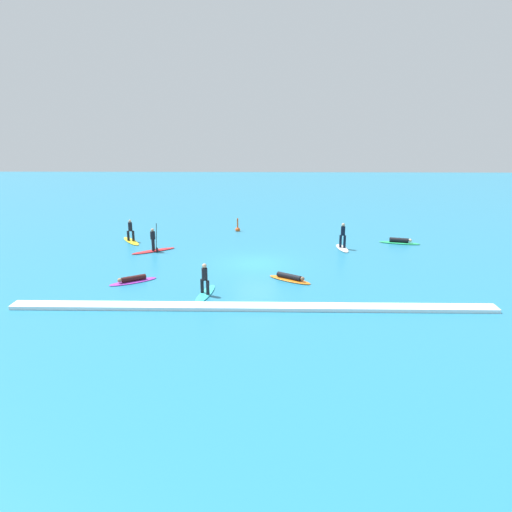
{
  "coord_description": "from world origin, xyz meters",
  "views": [
    {
      "loc": [
        0.63,
        -31.24,
        8.96
      ],
      "look_at": [
        0.0,
        0.0,
        0.5
      ],
      "focal_mm": 35.08,
      "sensor_mm": 36.0,
      "label": 1
    }
  ],
  "objects_px": {
    "surfer_on_red_board": "(153,246)",
    "marker_buoy": "(238,229)",
    "surfer_on_purple_board": "(133,280)",
    "surfer_on_yellow_board": "(131,237)",
    "surfer_on_orange_board": "(290,278)",
    "surfer_on_teal_board": "(205,287)",
    "surfer_on_green_board": "(400,242)",
    "surfer_on_white_board": "(342,242)"
  },
  "relations": [
    {
      "from": "marker_buoy",
      "to": "surfer_on_teal_board",
      "type": "bearing_deg",
      "value": -93.04
    },
    {
      "from": "surfer_on_orange_board",
      "to": "surfer_on_purple_board",
      "type": "bearing_deg",
      "value": -141.46
    },
    {
      "from": "surfer_on_green_board",
      "to": "marker_buoy",
      "type": "height_order",
      "value": "marker_buoy"
    },
    {
      "from": "surfer_on_teal_board",
      "to": "surfer_on_white_board",
      "type": "height_order",
      "value": "surfer_on_white_board"
    },
    {
      "from": "surfer_on_red_board",
      "to": "marker_buoy",
      "type": "bearing_deg",
      "value": 14.6
    },
    {
      "from": "surfer_on_teal_board",
      "to": "surfer_on_red_board",
      "type": "height_order",
      "value": "surfer_on_red_board"
    },
    {
      "from": "surfer_on_yellow_board",
      "to": "surfer_on_white_board",
      "type": "xyz_separation_m",
      "value": [
        15.9,
        -1.91,
        0.11
      ]
    },
    {
      "from": "surfer_on_green_board",
      "to": "surfer_on_white_board",
      "type": "xyz_separation_m",
      "value": [
        -4.58,
        -1.72,
        0.36
      ]
    },
    {
      "from": "surfer_on_orange_board",
      "to": "surfer_on_green_board",
      "type": "xyz_separation_m",
      "value": [
        8.71,
        9.25,
        0.01
      ]
    },
    {
      "from": "surfer_on_orange_board",
      "to": "surfer_on_yellow_board",
      "type": "height_order",
      "value": "surfer_on_yellow_board"
    },
    {
      "from": "surfer_on_yellow_board",
      "to": "surfer_on_teal_board",
      "type": "height_order",
      "value": "surfer_on_teal_board"
    },
    {
      "from": "surfer_on_red_board",
      "to": "surfer_on_teal_board",
      "type": "bearing_deg",
      "value": -98.78
    },
    {
      "from": "surfer_on_orange_board",
      "to": "surfer_on_white_board",
      "type": "bearing_deg",
      "value": 96.73
    },
    {
      "from": "surfer_on_yellow_board",
      "to": "marker_buoy",
      "type": "xyz_separation_m",
      "value": [
        7.98,
        3.96,
        -0.21
      ]
    },
    {
      "from": "marker_buoy",
      "to": "surfer_on_yellow_board",
      "type": "bearing_deg",
      "value": -153.58
    },
    {
      "from": "surfer_on_orange_board",
      "to": "marker_buoy",
      "type": "distance_m",
      "value": 13.93
    },
    {
      "from": "surfer_on_green_board",
      "to": "surfer_on_white_board",
      "type": "relative_size",
      "value": 1.23
    },
    {
      "from": "surfer_on_orange_board",
      "to": "surfer_on_red_board",
      "type": "bearing_deg",
      "value": -179.26
    },
    {
      "from": "surfer_on_green_board",
      "to": "surfer_on_red_board",
      "type": "distance_m",
      "value": 18.31
    },
    {
      "from": "surfer_on_yellow_board",
      "to": "surfer_on_teal_board",
      "type": "relative_size",
      "value": 0.93
    },
    {
      "from": "surfer_on_orange_board",
      "to": "marker_buoy",
      "type": "relative_size",
      "value": 2.24
    },
    {
      "from": "surfer_on_purple_board",
      "to": "surfer_on_white_board",
      "type": "distance_m",
      "value": 15.45
    },
    {
      "from": "marker_buoy",
      "to": "surfer_on_white_board",
      "type": "bearing_deg",
      "value": -36.55
    },
    {
      "from": "surfer_on_teal_board",
      "to": "surfer_on_red_board",
      "type": "xyz_separation_m",
      "value": [
        -4.75,
        9.1,
        -0.04
      ]
    },
    {
      "from": "surfer_on_yellow_board",
      "to": "surfer_on_red_board",
      "type": "xyz_separation_m",
      "value": [
        2.38,
        -2.94,
        0.0
      ]
    },
    {
      "from": "surfer_on_red_board",
      "to": "marker_buoy",
      "type": "distance_m",
      "value": 8.89
    },
    {
      "from": "surfer_on_teal_board",
      "to": "surfer_on_red_board",
      "type": "bearing_deg",
      "value": -142.57
    },
    {
      "from": "surfer_on_red_board",
      "to": "surfer_on_white_board",
      "type": "bearing_deg",
      "value": -32.0
    },
    {
      "from": "surfer_on_green_board",
      "to": "surfer_on_teal_board",
      "type": "bearing_deg",
      "value": -123.09
    },
    {
      "from": "surfer_on_orange_board",
      "to": "surfer_on_teal_board",
      "type": "distance_m",
      "value": 5.32
    },
    {
      "from": "surfer_on_yellow_board",
      "to": "surfer_on_red_board",
      "type": "bearing_deg",
      "value": 6.96
    },
    {
      "from": "surfer_on_purple_board",
      "to": "marker_buoy",
      "type": "xyz_separation_m",
      "value": [
        5.27,
        13.9,
        0.05
      ]
    },
    {
      "from": "surfer_on_white_board",
      "to": "surfer_on_purple_board",
      "type": "bearing_deg",
      "value": 115.12
    },
    {
      "from": "marker_buoy",
      "to": "surfer_on_red_board",
      "type": "bearing_deg",
      "value": -129.05
    },
    {
      "from": "surfer_on_yellow_board",
      "to": "surfer_on_orange_board",
      "type": "bearing_deg",
      "value": 19.21
    },
    {
      "from": "surfer_on_teal_board",
      "to": "surfer_on_purple_board",
      "type": "height_order",
      "value": "surfer_on_teal_board"
    },
    {
      "from": "surfer_on_orange_board",
      "to": "marker_buoy",
      "type": "bearing_deg",
      "value": 141.24
    },
    {
      "from": "marker_buoy",
      "to": "surfer_on_purple_board",
      "type": "bearing_deg",
      "value": -110.78
    },
    {
      "from": "surfer_on_yellow_board",
      "to": "surfer_on_purple_board",
      "type": "bearing_deg",
      "value": -16.81
    },
    {
      "from": "surfer_on_orange_board",
      "to": "surfer_on_yellow_board",
      "type": "bearing_deg",
      "value": 176.71
    },
    {
      "from": "surfer_on_yellow_board",
      "to": "surfer_on_teal_board",
      "type": "bearing_deg",
      "value": -1.4
    },
    {
      "from": "surfer_on_purple_board",
      "to": "surfer_on_white_board",
      "type": "height_order",
      "value": "surfer_on_white_board"
    }
  ]
}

